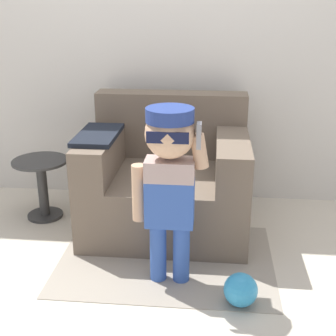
# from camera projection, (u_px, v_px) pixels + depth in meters

# --- Properties ---
(ground_plane) EXTENTS (10.00, 10.00, 0.00)m
(ground_plane) POSITION_uv_depth(u_px,v_px,m) (154.00, 233.00, 3.21)
(ground_plane) COLOR beige
(wall_back) EXTENTS (10.00, 0.05, 2.60)m
(wall_back) POSITION_uv_depth(u_px,v_px,m) (164.00, 29.00, 3.42)
(wall_back) COLOR silver
(wall_back) RESTS_ON ground_plane
(armchair) EXTENTS (1.10, 0.91, 0.88)m
(armchair) POSITION_uv_depth(u_px,v_px,m) (167.00, 180.00, 3.23)
(armchair) COLOR #6B5B4C
(armchair) RESTS_ON ground_plane
(person_child) EXTENTS (0.41, 0.31, 1.00)m
(person_child) POSITION_uv_depth(u_px,v_px,m) (169.00, 170.00, 2.46)
(person_child) COLOR #3356AD
(person_child) RESTS_ON ground_plane
(side_table) EXTENTS (0.39, 0.39, 0.44)m
(side_table) POSITION_uv_depth(u_px,v_px,m) (42.00, 183.00, 3.37)
(side_table) COLOR #333333
(side_table) RESTS_ON ground_plane
(rug) EXTENTS (1.30, 0.95, 0.01)m
(rug) POSITION_uv_depth(u_px,v_px,m) (166.00, 259.00, 2.89)
(rug) COLOR #9E9384
(rug) RESTS_ON ground_plane
(toy_ball) EXTENTS (0.18, 0.18, 0.18)m
(toy_ball) POSITION_uv_depth(u_px,v_px,m) (241.00, 290.00, 2.44)
(toy_ball) COLOR #3399D1
(toy_ball) RESTS_ON ground_plane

